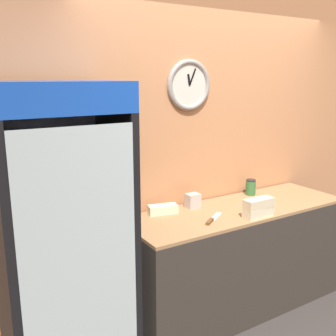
{
  "coord_description": "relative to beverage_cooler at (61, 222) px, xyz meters",
  "views": [
    {
      "loc": [
        -2.12,
        -1.45,
        1.97
      ],
      "look_at": [
        -0.66,
        0.92,
        1.32
      ],
      "focal_mm": 42.0,
      "sensor_mm": 36.0,
      "label": 1
    }
  ],
  "objects": [
    {
      "name": "napkin_dispenser",
      "position": [
        1.14,
        0.15,
        -0.09
      ],
      "size": [
        0.11,
        0.09,
        0.12
      ],
      "color": "#B7B2AD",
      "rests_on": "prep_counter"
    },
    {
      "name": "sandwich_stack_bottom",
      "position": [
        1.44,
        -0.29,
        -0.12
      ],
      "size": [
        0.25,
        0.1,
        0.07
      ],
      "color": "beige",
      "rests_on": "prep_counter"
    },
    {
      "name": "wall_back",
      "position": [
        1.46,
        0.32,
        0.29
      ],
      "size": [
        5.2,
        0.1,
        2.7
      ],
      "color": "tan",
      "rests_on": "ground_plane"
    },
    {
      "name": "chefs_knife",
      "position": [
        1.09,
        -0.17,
        -0.15
      ],
      "size": [
        0.27,
        0.2,
        0.02
      ],
      "color": "silver",
      "rests_on": "prep_counter"
    },
    {
      "name": "beverage_cooler",
      "position": [
        0.0,
        0.0,
        0.0
      ],
      "size": [
        0.79,
        0.63,
        1.94
      ],
      "color": "black",
      "rests_on": "ground_plane"
    },
    {
      "name": "prep_counter",
      "position": [
        1.46,
        -0.05,
        -0.61
      ],
      "size": [
        1.95,
        0.63,
        0.91
      ],
      "color": "#332D28",
      "rests_on": "ground_plane"
    },
    {
      "name": "sandwich_stack_middle",
      "position": [
        1.44,
        -0.29,
        -0.04
      ],
      "size": [
        0.25,
        0.1,
        0.07
      ],
      "color": "beige",
      "rests_on": "sandwich_stack_bottom"
    },
    {
      "name": "sandwich_flat_left",
      "position": [
        0.86,
        0.16,
        -0.12
      ],
      "size": [
        0.25,
        0.15,
        0.07
      ],
      "color": "beige",
      "rests_on": "prep_counter"
    },
    {
      "name": "condiment_jar",
      "position": [
        1.8,
        0.17,
        -0.08
      ],
      "size": [
        0.09,
        0.09,
        0.14
      ],
      "color": "#336B38",
      "rests_on": "prep_counter"
    }
  ]
}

